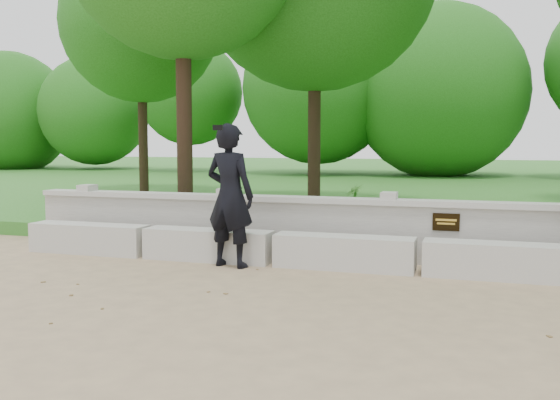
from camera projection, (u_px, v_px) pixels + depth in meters
The scene contains 9 objects.
ground at pixel (402, 311), 6.34m from camera, with size 80.00×80.00×0.00m, color tan.
lawn at pixel (454, 192), 19.61m from camera, with size 40.00×22.00×0.25m, color #2A6B1C.
concrete_bench at pixel (419, 257), 8.12m from camera, with size 11.90×0.45×0.45m.
parapet_wall at pixel (424, 231), 8.76m from camera, with size 12.50×0.35×0.90m.
man_main at pixel (230, 196), 8.50m from camera, with size 0.79×0.72×1.96m.
tree_far_left at pixel (141, 11), 17.02m from camera, with size 4.35×4.35×7.20m.
shrub_a at pixel (305, 215), 10.00m from camera, with size 0.30×0.21×0.58m, color #377126.
shrub_b at pixel (478, 223), 9.20m from camera, with size 0.30×0.24×0.55m, color #377126.
shrub_d at pixel (354, 203), 11.41m from camera, with size 0.39×0.34×0.69m, color #377126.
Camera 1 is at (0.69, -6.29, 1.73)m, focal length 40.00 mm.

